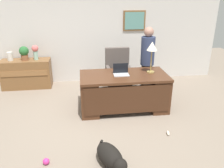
{
  "coord_description": "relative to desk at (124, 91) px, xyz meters",
  "views": [
    {
      "loc": [
        -0.34,
        -3.78,
        2.39
      ],
      "look_at": [
        0.2,
        0.3,
        0.75
      ],
      "focal_mm": 36.97,
      "sensor_mm": 36.0,
      "label": 1
    }
  ],
  "objects": [
    {
      "name": "person_standing",
      "position": [
        0.66,
        0.63,
        0.44
      ],
      "size": [
        0.32,
        0.32,
        1.68
      ],
      "color": "#262323",
      "rests_on": "ground_plane"
    },
    {
      "name": "dog_lying",
      "position": [
        -0.5,
        -1.75,
        -0.27
      ],
      "size": [
        0.51,
        0.72,
        0.3
      ],
      "color": "black",
      "rests_on": "ground_plane"
    },
    {
      "name": "dog_toy_ball",
      "position": [
        -1.46,
        -1.59,
        -0.38
      ],
      "size": [
        0.1,
        0.1,
        0.1
      ],
      "primitive_type": "sphere",
      "color": "#D8338C",
      "rests_on": "ground_plane"
    },
    {
      "name": "potted_plant",
      "position": [
        -2.33,
        1.57,
        0.52
      ],
      "size": [
        0.24,
        0.24,
        0.36
      ],
      "color": "brown",
      "rests_on": "credenza"
    },
    {
      "name": "dog_toy_bone",
      "position": [
        0.63,
        -1.08,
        -0.4
      ],
      "size": [
        0.08,
        0.15,
        0.05
      ],
      "primitive_type": "ellipsoid",
      "rotation": [
        0.0,
        0.0,
        4.5
      ],
      "color": "beige",
      "rests_on": "ground_plane"
    },
    {
      "name": "ground_plane",
      "position": [
        -0.5,
        -0.68,
        -0.43
      ],
      "size": [
        12.0,
        12.0,
        0.0
      ],
      "primitive_type": "plane",
      "color": "gray"
    },
    {
      "name": "desk",
      "position": [
        0.0,
        0.0,
        0.0
      ],
      "size": [
        1.83,
        0.92,
        0.78
      ],
      "color": "#4C2B19",
      "rests_on": "ground_plane"
    },
    {
      "name": "vase_with_flowers",
      "position": [
        -2.04,
        1.57,
        0.56
      ],
      "size": [
        0.17,
        0.17,
        0.38
      ],
      "color": "#99C5B3",
      "rests_on": "credenza"
    },
    {
      "name": "laptop",
      "position": [
        -0.06,
        0.06,
        0.41
      ],
      "size": [
        0.32,
        0.22,
        0.22
      ],
      "color": "#B2B5BA",
      "rests_on": "desk"
    },
    {
      "name": "armchair",
      "position": [
        0.03,
        0.99,
        0.07
      ],
      "size": [
        0.6,
        0.59,
        1.11
      ],
      "color": "#564C47",
      "rests_on": "ground_plane"
    },
    {
      "name": "vase_empty",
      "position": [
        -2.69,
        1.57,
        0.44
      ],
      "size": [
        0.14,
        0.14,
        0.22
      ],
      "primitive_type": "cylinder",
      "color": "silver",
      "rests_on": "credenza"
    },
    {
      "name": "back_wall",
      "position": [
        -0.5,
        1.92,
        0.93
      ],
      "size": [
        7.0,
        0.16,
        2.7
      ],
      "color": "silver",
      "rests_on": "ground_plane"
    },
    {
      "name": "desk_lamp",
      "position": [
        0.59,
        0.11,
        0.89
      ],
      "size": [
        0.22,
        0.22,
        0.66
      ],
      "color": "#9E8447",
      "rests_on": "desk"
    },
    {
      "name": "credenza",
      "position": [
        -2.34,
        1.57,
        -0.05
      ],
      "size": [
        1.26,
        0.5,
        0.75
      ],
      "color": "brown",
      "rests_on": "ground_plane"
    }
  ]
}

